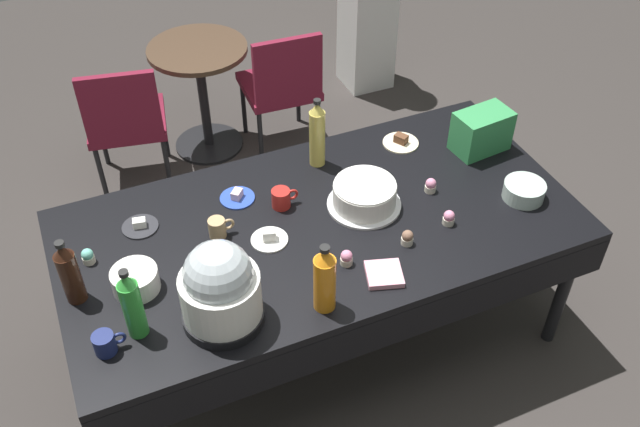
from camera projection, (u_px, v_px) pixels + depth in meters
ground at (320, 333)px, 3.51m from camera, size 9.00×9.00×0.00m
potluck_table at (320, 233)px, 3.05m from camera, size 2.20×1.10×0.75m
frosted_layer_cake at (364, 195)px, 3.05m from camera, size 0.32×0.32×0.12m
slow_cooker at (220, 288)px, 2.51m from camera, size 0.30×0.30×0.36m
glass_salad_bowl at (524, 191)px, 3.10m from camera, size 0.18×0.18×0.07m
ceramic_snack_bowl at (135, 280)px, 2.70m from camera, size 0.18×0.18×0.09m
dessert_plate_white at (269, 238)px, 2.91m from camera, size 0.16×0.16×0.06m
dessert_plate_cream at (401, 142)px, 3.41m from camera, size 0.17×0.17×0.05m
dessert_plate_cobalt at (237, 197)px, 3.11m from camera, size 0.15×0.15×0.04m
dessert_plate_charcoal at (140, 226)px, 2.97m from camera, size 0.15×0.15×0.04m
cupcake_berry at (407, 238)px, 2.89m from camera, size 0.05×0.05×0.07m
cupcake_cocoa at (88, 256)px, 2.81m from camera, size 0.05×0.05×0.07m
cupcake_rose at (346, 258)px, 2.80m from camera, size 0.05×0.05×0.07m
cupcake_vanilla at (449, 218)px, 2.98m from camera, size 0.05×0.05×0.07m
cupcake_lemon at (431, 185)px, 3.14m from camera, size 0.05×0.05×0.07m
soda_bottle_lime_soda at (132, 305)px, 2.47m from camera, size 0.07×0.07×0.32m
soda_bottle_cola at (69, 273)px, 2.60m from camera, size 0.08×0.08×0.29m
soda_bottle_orange_juice at (325, 279)px, 2.57m from camera, size 0.08×0.08×0.31m
soda_bottle_ginger_ale at (317, 134)px, 3.20m from camera, size 0.07×0.07×0.35m
coffee_mug_red at (282, 198)px, 3.06m from camera, size 0.12×0.08×0.09m
coffee_mug_navy at (105, 343)px, 2.48m from camera, size 0.12×0.08×0.08m
coffee_mug_tan at (218, 228)px, 2.92m from camera, size 0.11×0.07×0.09m
soda_carton at (482, 131)px, 3.33m from camera, size 0.28×0.19×0.20m
paper_napkin_stack at (384, 274)px, 2.77m from camera, size 0.18×0.18×0.02m
maroon_chair_left at (125, 119)px, 4.03m from camera, size 0.52×0.52×0.85m
maroon_chair_right at (282, 83)px, 4.32m from camera, size 0.46×0.46×0.85m
round_cafe_table at (201, 80)px, 4.33m from camera, size 0.60×0.60×0.72m
water_cooler at (368, 7)px, 4.86m from camera, size 0.32×0.32×1.24m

